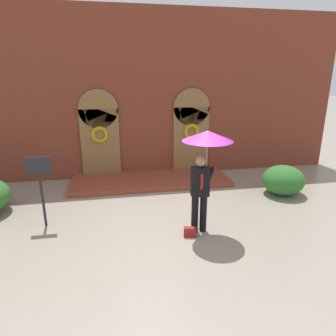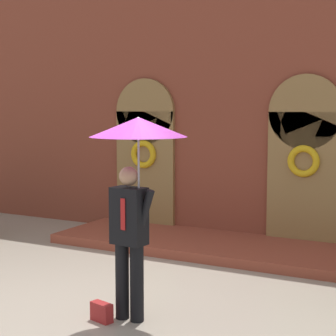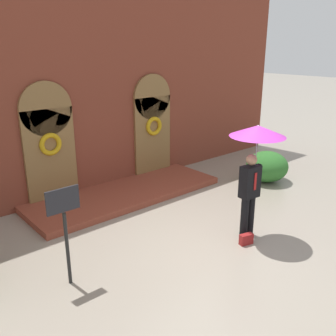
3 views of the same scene
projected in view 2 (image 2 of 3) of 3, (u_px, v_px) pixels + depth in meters
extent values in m
plane|color=gray|center=(101.00, 300.00, 7.21)|extent=(80.00, 80.00, 0.00)
cube|color=brown|center=(226.00, 90.00, 10.61)|extent=(14.00, 0.50, 5.60)
cube|color=brown|center=(145.00, 171.00, 11.27)|extent=(1.30, 0.08, 2.40)
cylinder|color=brown|center=(145.00, 111.00, 11.14)|extent=(1.30, 0.08, 1.30)
cube|color=brown|center=(304.00, 181.00, 9.79)|extent=(1.30, 0.08, 2.40)
cylinder|color=brown|center=(306.00, 112.00, 9.66)|extent=(1.30, 0.08, 1.30)
torus|color=#C69314|center=(143.00, 154.00, 11.17)|extent=(0.56, 0.12, 0.56)
torus|color=#C69314|center=(303.00, 161.00, 9.69)|extent=(0.56, 0.12, 0.56)
cube|color=brown|center=(200.00, 244.00, 9.89)|extent=(5.20, 1.80, 0.16)
cylinder|color=black|center=(122.00, 281.00, 6.56)|extent=(0.16, 0.16, 0.90)
cylinder|color=black|center=(137.00, 283.00, 6.47)|extent=(0.16, 0.16, 0.90)
cube|color=black|center=(129.00, 216.00, 6.43)|extent=(0.42, 0.28, 0.66)
cube|color=#A51919|center=(123.00, 214.00, 6.31)|extent=(0.06, 0.02, 0.36)
sphere|color=#A87A5B|center=(129.00, 176.00, 6.38)|extent=(0.22, 0.22, 0.22)
cylinder|color=black|center=(146.00, 209.00, 6.32)|extent=(0.22, 0.09, 0.46)
cylinder|color=gray|center=(139.00, 180.00, 6.32)|extent=(0.02, 0.02, 0.98)
cone|color=#992893|center=(138.00, 127.00, 6.26)|extent=(1.10, 1.10, 0.22)
cone|color=white|center=(138.00, 126.00, 6.26)|extent=(0.61, 0.61, 0.20)
cube|color=maroon|center=(102.00, 312.00, 6.49)|extent=(0.30, 0.19, 0.22)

